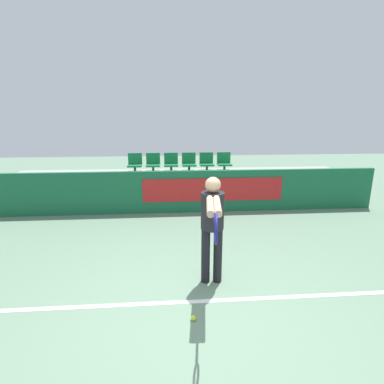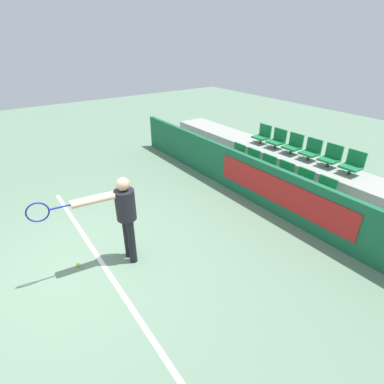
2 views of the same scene
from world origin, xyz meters
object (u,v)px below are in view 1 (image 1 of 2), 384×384
stadium_chair_9 (189,162)px  tennis_player (212,220)px  stadium_chair_1 (152,182)px  stadium_chair_3 (191,182)px  stadium_chair_8 (171,163)px  stadium_chair_10 (207,162)px  tennis_ball (193,318)px  stadium_chair_4 (211,181)px  stadium_chair_0 (132,183)px  stadium_chair_6 (135,163)px  stadium_chair_2 (172,182)px  stadium_chair_11 (224,162)px  stadium_chair_7 (153,163)px  stadium_chair_5 (230,181)px

stadium_chair_9 → tennis_player: tennis_player is taller
stadium_chair_1 → stadium_chair_3: (1.10, 0.00, 0.00)m
stadium_chair_1 → stadium_chair_8: 1.20m
stadium_chair_10 → tennis_ball: (-0.91, -5.94, -1.00)m
stadium_chair_4 → stadium_chair_8: bearing=137.8°
stadium_chair_1 → stadium_chair_3: size_ratio=1.00×
stadium_chair_0 → stadium_chair_10: size_ratio=1.00×
stadium_chair_9 → stadium_chair_6: bearing=180.0°
stadium_chair_3 → stadium_chair_9: stadium_chair_9 is taller
stadium_chair_0 → tennis_ball: size_ratio=8.19×
stadium_chair_2 → stadium_chair_9: 1.20m
stadium_chair_2 → tennis_ball: 4.98m
stadium_chair_4 → stadium_chair_11: 1.20m
stadium_chair_1 → stadium_chair_2: size_ratio=1.00×
stadium_chair_10 → stadium_chair_4: bearing=-90.0°
stadium_chair_8 → stadium_chair_4: bearing=-42.2°
stadium_chair_8 → stadium_chair_10: 1.10m
stadium_chair_4 → stadium_chair_10: stadium_chair_10 is taller
stadium_chair_4 → stadium_chair_7: 1.96m
stadium_chair_2 → stadium_chair_4: bearing=0.0°
stadium_chair_2 → stadium_chair_10: (1.10, 0.99, 0.39)m
stadium_chair_7 → tennis_ball: 6.06m
stadium_chair_3 → tennis_player: (-0.03, -4.15, 0.37)m
stadium_chair_6 → stadium_chair_5: bearing=-20.0°
stadium_chair_6 → stadium_chair_11: same height
stadium_chair_4 → stadium_chair_5: (0.55, 0.00, 0.00)m
tennis_player → stadium_chair_0: bearing=118.3°
stadium_chair_6 → tennis_ball: 6.16m
stadium_chair_5 → stadium_chair_10: size_ratio=1.00×
stadium_chair_4 → stadium_chair_6: 2.44m
stadium_chair_4 → tennis_player: (-0.57, -4.15, 0.37)m
stadium_chair_7 → stadium_chair_1: bearing=-90.0°
stadium_chair_11 → stadium_chair_7: bearing=180.0°
tennis_ball → stadium_chair_2: bearing=92.1°
stadium_chair_10 → stadium_chair_7: bearing=180.0°
stadium_chair_9 → tennis_ball: bearing=-93.5°
stadium_chair_2 → stadium_chair_6: 1.53m
stadium_chair_5 → stadium_chair_11: stadium_chair_11 is taller
stadium_chair_10 → stadium_chair_9: bearing=180.0°
stadium_chair_0 → stadium_chair_8: size_ratio=1.00×
stadium_chair_1 → tennis_player: 4.30m
stadium_chair_7 → stadium_chair_9: same height
stadium_chair_3 → stadium_chair_11: stadium_chair_11 is taller
stadium_chair_5 → stadium_chair_2: bearing=180.0°
stadium_chair_1 → stadium_chair_6: 1.20m
stadium_chair_5 → stadium_chair_7: size_ratio=1.00×
stadium_chair_3 → stadium_chair_9: 1.07m
stadium_chair_7 → stadium_chair_5: bearing=-24.4°
stadium_chair_3 → tennis_ball: 4.99m
stadium_chair_3 → stadium_chair_6: 1.96m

